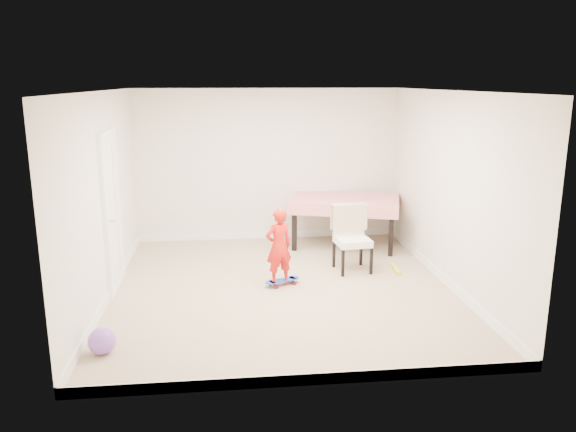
{
  "coord_description": "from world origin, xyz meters",
  "views": [
    {
      "loc": [
        -0.71,
        -7.08,
        2.73
      ],
      "look_at": [
        0.1,
        0.2,
        0.95
      ],
      "focal_mm": 35.0,
      "sensor_mm": 36.0,
      "label": 1
    }
  ],
  "objects": [
    {
      "name": "baseboard_front",
      "position": [
        0.0,
        -2.49,
        0.06
      ],
      "size": [
        4.5,
        0.02,
        0.12
      ],
      "primitive_type": "cube",
      "color": "white",
      "rests_on": "ground"
    },
    {
      "name": "balloon",
      "position": [
        -2.02,
        -1.65,
        0.14
      ],
      "size": [
        0.28,
        0.28,
        0.28
      ],
      "primitive_type": "sphere",
      "color": "#8453C7",
      "rests_on": "ground"
    },
    {
      "name": "ceiling",
      "position": [
        0.0,
        0.0,
        2.58
      ],
      "size": [
        4.5,
        5.0,
        0.04
      ],
      "primitive_type": "cube",
      "color": "silver",
      "rests_on": "wall_back"
    },
    {
      "name": "baseboard_left",
      "position": [
        -2.24,
        0.0,
        0.06
      ],
      "size": [
        0.02,
        5.0,
        0.12
      ],
      "primitive_type": "cube",
      "color": "white",
      "rests_on": "ground"
    },
    {
      "name": "wall_back",
      "position": [
        0.0,
        2.48,
        1.3
      ],
      "size": [
        4.5,
        0.04,
        2.6
      ],
      "primitive_type": "cube",
      "color": "silver",
      "rests_on": "ground"
    },
    {
      "name": "skateboard",
      "position": [
        0.01,
        0.11,
        0.04
      ],
      "size": [
        0.55,
        0.38,
        0.08
      ],
      "primitive_type": null,
      "rotation": [
        0.0,
        0.0,
        0.42
      ],
      "color": "blue",
      "rests_on": "ground"
    },
    {
      "name": "wall_left",
      "position": [
        -2.23,
        0.0,
        1.3
      ],
      "size": [
        0.04,
        5.0,
        2.6
      ],
      "primitive_type": "cube",
      "color": "silver",
      "rests_on": "ground"
    },
    {
      "name": "dining_chair",
      "position": [
        1.09,
        0.6,
        0.48
      ],
      "size": [
        0.59,
        0.66,
        0.96
      ],
      "primitive_type": null,
      "rotation": [
        0.0,
        0.0,
        0.11
      ],
      "color": "white",
      "rests_on": "ground"
    },
    {
      "name": "baseboard_back",
      "position": [
        0.0,
        2.49,
        0.06
      ],
      "size": [
        4.5,
        0.02,
        0.12
      ],
      "primitive_type": "cube",
      "color": "white",
      "rests_on": "ground"
    },
    {
      "name": "wall_front",
      "position": [
        0.0,
        -2.48,
        1.3
      ],
      "size": [
        4.5,
        0.04,
        2.6
      ],
      "primitive_type": "cube",
      "color": "silver",
      "rests_on": "ground"
    },
    {
      "name": "ground",
      "position": [
        0.0,
        0.0,
        0.0
      ],
      "size": [
        5.0,
        5.0,
        0.0
      ],
      "primitive_type": "plane",
      "color": "tan",
      "rests_on": "ground"
    },
    {
      "name": "baseboard_right",
      "position": [
        2.24,
        0.0,
        0.06
      ],
      "size": [
        0.02,
        5.0,
        0.12
      ],
      "primitive_type": "cube",
      "color": "white",
      "rests_on": "ground"
    },
    {
      "name": "foam_toy",
      "position": [
        1.73,
        0.52,
        0.03
      ],
      "size": [
        0.08,
        0.4,
        0.06
      ],
      "primitive_type": "cylinder",
      "rotation": [
        1.57,
        0.0,
        -0.06
      ],
      "color": "yellow",
      "rests_on": "ground"
    },
    {
      "name": "child",
      "position": [
        -0.04,
        0.1,
        0.52
      ],
      "size": [
        0.45,
        0.37,
        1.04
      ],
      "primitive_type": "imported",
      "rotation": [
        0.0,
        0.0,
        3.52
      ],
      "color": "red",
      "rests_on": "ground"
    },
    {
      "name": "door",
      "position": [
        -2.22,
        0.3,
        1.02
      ],
      "size": [
        0.11,
        0.94,
        2.11
      ],
      "primitive_type": "cube",
      "color": "white",
      "rests_on": "ground"
    },
    {
      "name": "wall_right",
      "position": [
        2.23,
        0.0,
        1.3
      ],
      "size": [
        0.04,
        5.0,
        2.6
      ],
      "primitive_type": "cube",
      "color": "silver",
      "rests_on": "ground"
    },
    {
      "name": "dining_table",
      "position": [
        1.25,
        1.9,
        0.41
      ],
      "size": [
        2.0,
        1.57,
        0.83
      ],
      "primitive_type": null,
      "rotation": [
        0.0,
        0.0,
        -0.3
      ],
      "color": "red",
      "rests_on": "ground"
    }
  ]
}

